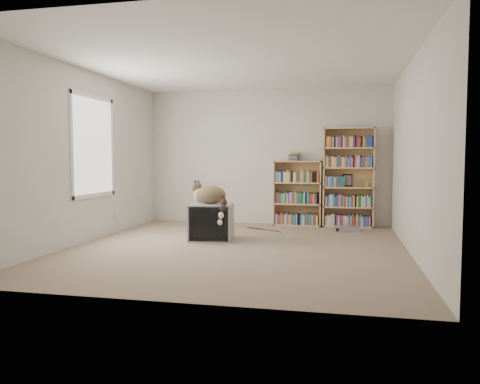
% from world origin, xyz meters
% --- Properties ---
extents(floor, '(4.50, 5.00, 0.01)m').
position_xyz_m(floor, '(0.00, 0.00, 0.00)').
color(floor, '#9F866B').
rests_on(floor, ground).
extents(wall_back, '(4.50, 0.02, 2.50)m').
position_xyz_m(wall_back, '(0.00, 2.50, 1.25)').
color(wall_back, beige).
rests_on(wall_back, floor).
extents(wall_front, '(4.50, 0.02, 2.50)m').
position_xyz_m(wall_front, '(0.00, -2.50, 1.25)').
color(wall_front, beige).
rests_on(wall_front, floor).
extents(wall_left, '(0.02, 5.00, 2.50)m').
position_xyz_m(wall_left, '(-2.25, 0.00, 1.25)').
color(wall_left, beige).
rests_on(wall_left, floor).
extents(wall_right, '(0.02, 5.00, 2.50)m').
position_xyz_m(wall_right, '(2.25, 0.00, 1.25)').
color(wall_right, beige).
rests_on(wall_right, floor).
extents(ceiling, '(4.50, 5.00, 0.02)m').
position_xyz_m(ceiling, '(0.00, 0.00, 2.50)').
color(ceiling, white).
rests_on(ceiling, wall_back).
extents(window, '(0.02, 1.22, 1.52)m').
position_xyz_m(window, '(-2.24, 0.20, 1.40)').
color(window, white).
rests_on(window, wall_left).
extents(crt_tv, '(0.69, 0.64, 0.54)m').
position_xyz_m(crt_tv, '(-0.52, 0.54, 0.27)').
color(crt_tv, gray).
rests_on(crt_tv, floor).
extents(cat, '(0.70, 0.65, 0.59)m').
position_xyz_m(cat, '(-0.50, 0.50, 0.64)').
color(cat, '#332515').
rests_on(cat, crt_tv).
extents(bookcase_tall, '(0.88, 0.30, 1.76)m').
position_xyz_m(bookcase_tall, '(1.50, 2.36, 0.84)').
color(bookcase_tall, tan).
rests_on(bookcase_tall, floor).
extents(bookcase_short, '(0.86, 0.30, 1.18)m').
position_xyz_m(bookcase_short, '(0.60, 2.36, 0.54)').
color(bookcase_short, tan).
rests_on(bookcase_short, floor).
extents(book_stack, '(0.18, 0.24, 0.15)m').
position_xyz_m(book_stack, '(0.53, 2.38, 1.26)').
color(book_stack, '#B52518').
rests_on(book_stack, bookcase_short).
extents(green_mug, '(0.08, 0.08, 0.09)m').
position_xyz_m(green_mug, '(1.82, 2.34, 0.76)').
color(green_mug, olive).
rests_on(green_mug, bookcase_tall).
extents(framed_print, '(0.17, 0.05, 0.22)m').
position_xyz_m(framed_print, '(1.49, 2.44, 0.83)').
color(framed_print, black).
rests_on(framed_print, bookcase_tall).
extents(dvd_player, '(0.43, 0.36, 0.08)m').
position_xyz_m(dvd_player, '(1.49, 1.84, 0.04)').
color(dvd_player, '#A3A4A8').
rests_on(dvd_player, floor).
extents(wall_outlet, '(0.01, 0.08, 0.13)m').
position_xyz_m(wall_outlet, '(-2.24, 0.88, 0.32)').
color(wall_outlet, silver).
rests_on(wall_outlet, wall_left).
extents(floor_cables, '(1.20, 0.70, 0.01)m').
position_xyz_m(floor_cables, '(-0.25, 1.50, 0.00)').
color(floor_cables, black).
rests_on(floor_cables, floor).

